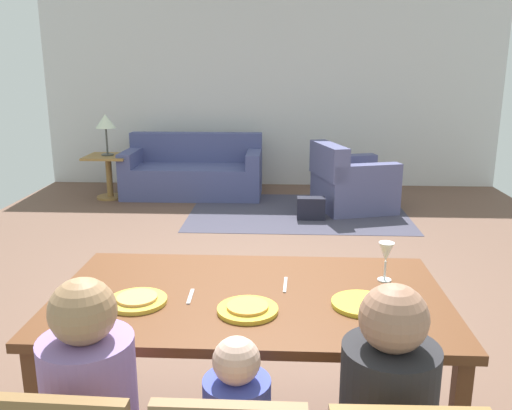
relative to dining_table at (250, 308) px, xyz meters
name	(u,v)px	position (x,y,z in m)	size (l,w,h in m)	color
ground_plane	(260,267)	(-0.06, 2.31, -0.70)	(6.59, 6.80, 0.02)	brown
back_wall	(270,93)	(-0.06, 5.75, 0.66)	(6.59, 0.10, 2.70)	silver
dining_table	(250,308)	(0.00, 0.00, 0.00)	(1.71, 0.97, 0.76)	#5B3018
plate_near_man	(137,301)	(-0.47, -0.12, 0.08)	(0.25, 0.25, 0.02)	gold
pizza_near_man	(137,298)	(-0.47, -0.12, 0.10)	(0.17, 0.17, 0.01)	tan
plate_near_child	(248,310)	(0.00, -0.18, 0.08)	(0.25, 0.25, 0.02)	yellow
pizza_near_child	(248,306)	(0.00, -0.18, 0.10)	(0.17, 0.17, 0.01)	gold
plate_near_woman	(361,304)	(0.47, -0.10, 0.08)	(0.25, 0.25, 0.02)	yellow
wine_glass	(386,254)	(0.62, 0.18, 0.20)	(0.07, 0.07, 0.19)	silver
fork	(190,296)	(-0.26, -0.05, 0.07)	(0.02, 0.15, 0.01)	silver
knife	(285,285)	(0.15, 0.10, 0.07)	(0.01, 0.17, 0.01)	silver
area_rug	(298,212)	(0.33, 4.13, -0.68)	(2.60, 1.80, 0.01)	#403D4E
couch	(194,173)	(-1.08, 4.99, -0.39)	(1.85, 0.86, 0.82)	#484F82
armchair	(350,184)	(0.97, 4.32, -0.37)	(1.06, 1.06, 0.82)	#53547F
side_table	(109,170)	(-2.18, 4.73, -0.31)	(0.56, 0.56, 0.58)	olive
table_lamp	(105,123)	(-2.18, 4.73, 0.32)	(0.26, 0.26, 0.54)	#40423E
handbag	(311,208)	(0.47, 3.83, -0.56)	(0.32, 0.16, 0.26)	black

